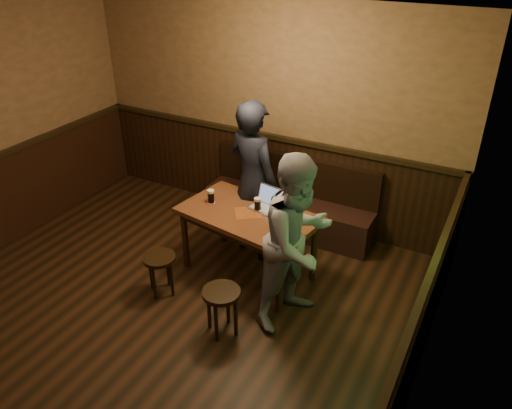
{
  "coord_description": "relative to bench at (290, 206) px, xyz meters",
  "views": [
    {
      "loc": [
        2.71,
        -2.38,
        3.47
      ],
      "look_at": [
        0.62,
        1.54,
        0.97
      ],
      "focal_mm": 35.0,
      "sensor_mm": 36.0,
      "label": 1
    }
  ],
  "objects": [
    {
      "name": "stool_left",
      "position": [
        -0.65,
        -1.85,
        0.06
      ],
      "size": [
        0.36,
        0.36,
        0.47
      ],
      "rotation": [
        0.0,
        0.0,
        0.06
      ],
      "color": "black",
      "rests_on": "ground"
    },
    {
      "name": "stool_right",
      "position": [
        0.24,
        -2.05,
        0.08
      ],
      "size": [
        0.41,
        0.41,
        0.49
      ],
      "rotation": [
        0.0,
        0.0,
        0.13
      ],
      "color": "black",
      "rests_on": "ground"
    },
    {
      "name": "room",
      "position": [
        -0.47,
        -2.53,
        0.89
      ],
      "size": [
        5.04,
        6.04,
        2.84
      ],
      "color": "black",
      "rests_on": "ground"
    },
    {
      "name": "person_grey",
      "position": [
        0.75,
        -1.5,
        0.57
      ],
      "size": [
        0.91,
        1.03,
        1.76
      ],
      "primitive_type": "imported",
      "rotation": [
        0.0,
        0.0,
        1.24
      ],
      "color": "gray",
      "rests_on": "ground"
    },
    {
      "name": "pint_mid",
      "position": [
        0.06,
        -1.01,
        0.55
      ],
      "size": [
        0.1,
        0.1,
        0.15
      ],
      "color": "maroon",
      "rests_on": "pub_table"
    },
    {
      "name": "pint_left",
      "position": [
        -0.47,
        -1.09,
        0.55
      ],
      "size": [
        0.1,
        0.1,
        0.16
      ],
      "color": "maroon",
      "rests_on": "pub_table"
    },
    {
      "name": "menu",
      "position": [
        0.63,
        -1.33,
        0.47
      ],
      "size": [
        0.23,
        0.16,
        0.0
      ],
      "primitive_type": "cube",
      "rotation": [
        0.0,
        0.0,
        0.07
      ],
      "color": "silver",
      "rests_on": "pub_table"
    },
    {
      "name": "pint_right",
      "position": [
        0.45,
        -1.23,
        0.54
      ],
      "size": [
        0.09,
        0.09,
        0.14
      ],
      "color": "maroon",
      "rests_on": "pub_table"
    },
    {
      "name": "bench",
      "position": [
        0.0,
        0.0,
        0.0
      ],
      "size": [
        2.2,
        0.5,
        0.95
      ],
      "color": "black",
      "rests_on": "ground"
    },
    {
      "name": "laptop",
      "position": [
        0.13,
        -0.9,
        0.53
      ],
      "size": [
        0.36,
        0.31,
        0.23
      ],
      "rotation": [
        0.0,
        0.0,
        -0.18
      ],
      "color": "silver",
      "rests_on": "pub_table"
    },
    {
      "name": "person_suit",
      "position": [
        -0.16,
        -0.69,
        0.63
      ],
      "size": [
        0.79,
        0.64,
        1.89
      ],
      "primitive_type": "imported",
      "rotation": [
        0.0,
        0.0,
        2.84
      ],
      "color": "black",
      "rests_on": "ground"
    },
    {
      "name": "pub_table",
      "position": [
        0.0,
        -1.1,
        0.37
      ],
      "size": [
        1.57,
        1.05,
        0.79
      ],
      "rotation": [
        0.0,
        0.0,
        -0.15
      ],
      "color": "brown",
      "rests_on": "ground"
    }
  ]
}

